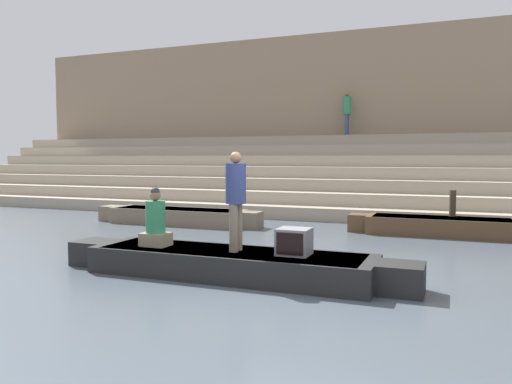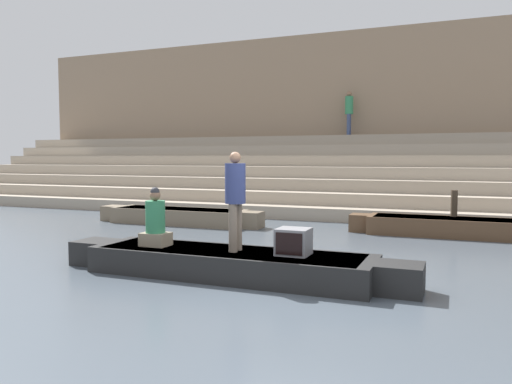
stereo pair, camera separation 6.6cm
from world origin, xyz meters
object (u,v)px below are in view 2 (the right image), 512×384
object	(u,v)px
person_rowing	(155,223)
rowboat_main	(229,263)
tv_set	(293,242)
moored_boat_distant	(441,226)
mooring_post	(454,212)
person_on_steps	(349,110)
person_standing	(235,194)
moored_boat_shore	(179,216)

from	to	relation	value
person_rowing	rowboat_main	bearing A→B (deg)	-4.09
tv_set	moored_boat_distant	size ratio (longest dim) A/B	0.11
tv_set	mooring_post	size ratio (longest dim) A/B	0.45
person_rowing	person_on_steps	world-z (taller)	person_on_steps
person_rowing	person_standing	bearing A→B (deg)	-4.00
rowboat_main	moored_boat_shore	world-z (taller)	moored_boat_shore
moored_boat_shore	rowboat_main	bearing A→B (deg)	-50.19
rowboat_main	tv_set	size ratio (longest dim) A/B	12.12
person_standing	tv_set	world-z (taller)	person_standing
tv_set	mooring_post	world-z (taller)	mooring_post
mooring_post	person_on_steps	bearing A→B (deg)	122.84
person_rowing	moored_boat_distant	xyz separation A→B (m)	(4.53, 6.06, -0.60)
rowboat_main	mooring_post	size ratio (longest dim) A/B	5.40
rowboat_main	tv_set	bearing A→B (deg)	4.79
person_rowing	tv_set	xyz separation A→B (m)	(2.49, 0.12, -0.20)
mooring_post	person_on_steps	world-z (taller)	person_on_steps
person_rowing	moored_boat_shore	distance (m)	6.20
person_rowing	mooring_post	size ratio (longest dim) A/B	0.90
moored_boat_distant	person_on_steps	distance (m)	8.45
rowboat_main	person_rowing	world-z (taller)	person_rowing
person_rowing	moored_boat_distant	world-z (taller)	person_rowing
rowboat_main	moored_boat_distant	world-z (taller)	moored_boat_distant
person_on_steps	person_rowing	bearing A→B (deg)	-107.50
moored_boat_shore	moored_boat_distant	world-z (taller)	same
moored_boat_distant	person_standing	bearing A→B (deg)	-123.19
moored_boat_shore	mooring_post	world-z (taller)	mooring_post
person_rowing	tv_set	world-z (taller)	person_rowing
tv_set	moored_boat_distant	world-z (taller)	tv_set
tv_set	moored_boat_distant	bearing A→B (deg)	63.06
person_standing	person_rowing	size ratio (longest dim) A/B	1.59
person_on_steps	moored_boat_shore	bearing A→B (deg)	-130.53
moored_boat_shore	mooring_post	xyz separation A→B (m)	(7.64, 0.95, 0.33)
rowboat_main	person_on_steps	bearing A→B (deg)	94.91
person_standing	mooring_post	xyz separation A→B (m)	(3.32, 6.35, -0.81)
rowboat_main	person_standing	distance (m)	1.15
person_rowing	moored_boat_shore	bearing A→B (deg)	110.21
person_rowing	moored_boat_shore	world-z (taller)	person_rowing
person_standing	person_on_steps	xyz separation A→B (m)	(-0.72, 12.61, 2.51)
tv_set	mooring_post	xyz separation A→B (m)	(2.32, 6.31, -0.08)
tv_set	person_on_steps	world-z (taller)	person_on_steps
tv_set	person_on_steps	bearing A→B (deg)	89.78
mooring_post	moored_boat_distant	bearing A→B (deg)	-127.34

